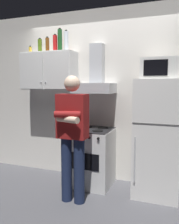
# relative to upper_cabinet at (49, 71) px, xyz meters

# --- Properties ---
(ground_plane) EXTENTS (7.00, 7.00, 0.00)m
(ground_plane) POSITION_rel_upper_cabinet_xyz_m (0.85, -0.37, -1.75)
(ground_plane) COLOR #4C4C51
(back_wall_tiled) EXTENTS (4.80, 0.10, 2.70)m
(back_wall_tiled) POSITION_rel_upper_cabinet_xyz_m (0.85, 0.23, -0.40)
(back_wall_tiled) COLOR silver
(back_wall_tiled) RESTS_ON ground_plane
(upper_cabinet) EXTENTS (0.90, 0.37, 0.60)m
(upper_cabinet) POSITION_rel_upper_cabinet_xyz_m (0.00, 0.00, 0.00)
(upper_cabinet) COLOR silver
(stove_oven) EXTENTS (0.60, 0.62, 0.87)m
(stove_oven) POSITION_rel_upper_cabinet_xyz_m (0.80, -0.13, -1.32)
(stove_oven) COLOR silver
(stove_oven) RESTS_ON ground_plane
(range_hood) EXTENTS (0.60, 0.44, 0.75)m
(range_hood) POSITION_rel_upper_cabinet_xyz_m (0.80, 0.00, -0.15)
(range_hood) COLOR #B7BABF
(refrigerator) EXTENTS (0.60, 0.62, 1.60)m
(refrigerator) POSITION_rel_upper_cabinet_xyz_m (1.75, -0.12, -0.95)
(refrigerator) COLOR white
(refrigerator) RESTS_ON ground_plane
(microwave) EXTENTS (0.48, 0.37, 0.28)m
(microwave) POSITION_rel_upper_cabinet_xyz_m (1.75, -0.11, -0.01)
(microwave) COLOR silver
(microwave) RESTS_ON refrigerator
(person_standing) EXTENTS (0.38, 0.33, 1.64)m
(person_standing) POSITION_rel_upper_cabinet_xyz_m (0.75, -0.73, -0.85)
(person_standing) COLOR #192342
(person_standing) RESTS_ON ground_plane
(bottle_vodka_clear) EXTENTS (0.07, 0.07, 0.33)m
(bottle_vodka_clear) POSITION_rel_upper_cabinet_xyz_m (0.30, 0.04, 0.46)
(bottle_vodka_clear) COLOR silver
(bottle_vodka_clear) RESTS_ON upper_cabinet
(bottle_soda_red) EXTENTS (0.07, 0.07, 0.27)m
(bottle_soda_red) POSITION_rel_upper_cabinet_xyz_m (0.13, -0.01, 0.43)
(bottle_soda_red) COLOR red
(bottle_soda_red) RESTS_ON upper_cabinet
(bottle_olive_oil) EXTENTS (0.07, 0.07, 0.24)m
(bottle_olive_oil) POSITION_rel_upper_cabinet_xyz_m (-0.16, 0.01, 0.41)
(bottle_olive_oil) COLOR #4C6B19
(bottle_olive_oil) RESTS_ON upper_cabinet
(bottle_beer_brown) EXTENTS (0.06, 0.06, 0.24)m
(bottle_beer_brown) POSITION_rel_upper_cabinet_xyz_m (-0.01, -0.01, 0.41)
(bottle_beer_brown) COLOR brown
(bottle_beer_brown) RESTS_ON upper_cabinet
(bottle_spice_jar) EXTENTS (0.05, 0.05, 0.12)m
(bottle_spice_jar) POSITION_rel_upper_cabinet_xyz_m (-0.35, 0.00, 0.35)
(bottle_spice_jar) COLOR gold
(bottle_spice_jar) RESTS_ON upper_cabinet
(bottle_wine_green) EXTENTS (0.07, 0.07, 0.36)m
(bottle_wine_green) POSITION_rel_upper_cabinet_xyz_m (0.22, -0.01, 0.47)
(bottle_wine_green) COLOR #19471E
(bottle_wine_green) RESTS_ON upper_cabinet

